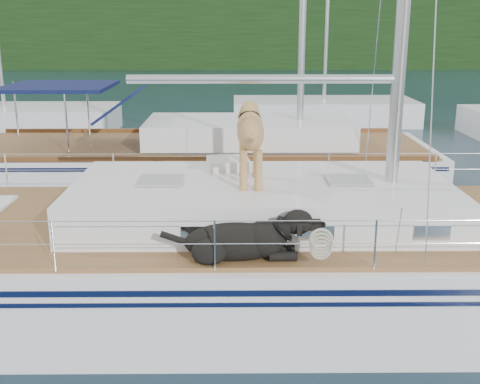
{
  "coord_description": "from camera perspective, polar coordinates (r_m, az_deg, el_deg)",
  "views": [
    {
      "loc": [
        0.43,
        -8.05,
        3.94
      ],
      "look_at": [
        0.5,
        0.2,
        1.6
      ],
      "focal_mm": 45.0,
      "sensor_mm": 36.0,
      "label": 1
    }
  ],
  "objects": [
    {
      "name": "tree_line",
      "position": [
        53.06,
        -1.01,
        14.83
      ],
      "size": [
        90.0,
        3.0,
        6.0
      ],
      "primitive_type": "cube",
      "color": "black",
      "rests_on": "ground"
    },
    {
      "name": "ground",
      "position": [
        8.97,
        -3.23,
        -10.24
      ],
      "size": [
        120.0,
        120.0,
        0.0
      ],
      "primitive_type": "plane",
      "color": "black",
      "rests_on": "ground"
    },
    {
      "name": "shore_bank",
      "position": [
        54.35,
        -0.98,
        12.33
      ],
      "size": [
        92.0,
        1.0,
        1.2
      ],
      "primitive_type": "cube",
      "color": "#595147",
      "rests_on": "ground"
    },
    {
      "name": "main_sailboat",
      "position": [
        8.68,
        -2.66,
        -6.2
      ],
      "size": [
        12.0,
        3.8,
        14.01
      ],
      "color": "white",
      "rests_on": "ground"
    },
    {
      "name": "neighbor_sailboat",
      "position": [
        14.44,
        -3.5,
        2.55
      ],
      "size": [
        11.0,
        3.5,
        13.3
      ],
      "color": "white",
      "rests_on": "ground"
    },
    {
      "name": "bg_boat_west",
      "position": [
        23.86,
        -21.32,
        6.35
      ],
      "size": [
        8.0,
        3.0,
        11.65
      ],
      "color": "white",
      "rests_on": "ground"
    },
    {
      "name": "bg_boat_center",
      "position": [
        24.56,
        7.93,
        7.53
      ],
      "size": [
        7.2,
        3.0,
        11.65
      ],
      "color": "white",
      "rests_on": "ground"
    }
  ]
}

